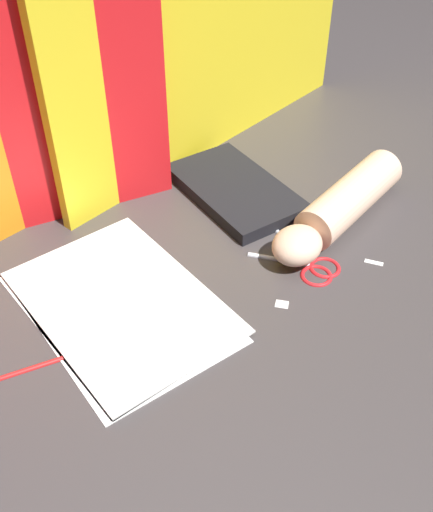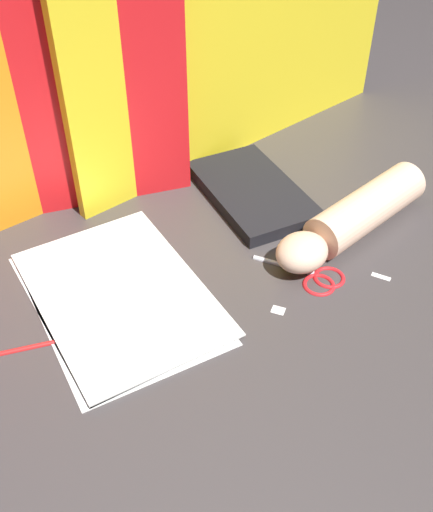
{
  "view_description": "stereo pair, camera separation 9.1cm",
  "coord_description": "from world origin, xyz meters",
  "px_view_note": "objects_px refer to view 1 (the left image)",
  "views": [
    {
      "loc": [
        -0.39,
        -0.55,
        0.65
      ],
      "look_at": [
        0.03,
        0.0,
        0.06
      ],
      "focal_mm": 42.0,
      "sensor_mm": 36.0,
      "label": 1
    },
    {
      "loc": [
        -0.31,
        -0.6,
        0.65
      ],
      "look_at": [
        0.03,
        0.0,
        0.06
      ],
      "focal_mm": 42.0,
      "sensor_mm": 36.0,
      "label": 2
    }
  ],
  "objects_px": {
    "scissors": "(310,264)",
    "hand_forearm": "(340,207)",
    "paper_stack": "(121,304)",
    "book_closed": "(235,190)"
  },
  "relations": [
    {
      "from": "paper_stack",
      "to": "scissors",
      "type": "distance_m",
      "value": 0.31
    },
    {
      "from": "paper_stack",
      "to": "book_closed",
      "type": "distance_m",
      "value": 0.35
    },
    {
      "from": "hand_forearm",
      "to": "book_closed",
      "type": "bearing_deg",
      "value": 116.73
    },
    {
      "from": "scissors",
      "to": "hand_forearm",
      "type": "distance_m",
      "value": 0.13
    },
    {
      "from": "book_closed",
      "to": "paper_stack",
      "type": "bearing_deg",
      "value": -158.43
    },
    {
      "from": "paper_stack",
      "to": "scissors",
      "type": "height_order",
      "value": "scissors"
    },
    {
      "from": "book_closed",
      "to": "scissors",
      "type": "bearing_deg",
      "value": -96.73
    },
    {
      "from": "book_closed",
      "to": "hand_forearm",
      "type": "bearing_deg",
      "value": -63.27
    },
    {
      "from": "scissors",
      "to": "hand_forearm",
      "type": "xyz_separation_m",
      "value": [
        0.12,
        0.05,
        0.03
      ]
    },
    {
      "from": "paper_stack",
      "to": "hand_forearm",
      "type": "height_order",
      "value": "hand_forearm"
    }
  ]
}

